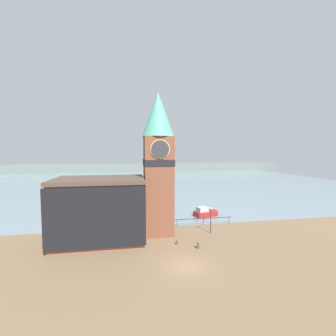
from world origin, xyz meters
The scene contains 10 objects.
ground_plane centered at (0.00, 0.00, 0.00)m, with size 160.00×160.00×0.00m, color brown.
water centered at (0.00, 73.08, 0.00)m, with size 160.00×120.00×0.00m.
far_shoreline centered at (0.00, 113.08, 2.50)m, with size 180.00×3.00×5.00m.
pier_railing centered at (6.27, 12.83, 0.94)m, with size 9.63×0.08×1.09m.
clock_tower centered at (-1.58, 10.29, 10.92)m, with size 4.69×4.69×20.57m.
pier_building centered at (-9.74, 8.89, 4.29)m, with size 11.87×8.00×8.54m.
boat_near centered at (8.15, 17.51, 0.67)m, with size 4.68×3.20×1.80m.
mooring_bollard_near centered at (0.24, 5.77, 0.35)m, with size 0.27×0.27×0.64m.
mooring_bollard_far centered at (2.61, 4.09, 0.46)m, with size 0.34×0.34×0.86m.
lamp_post centered at (6.04, 8.89, 2.71)m, with size 0.32×0.32×3.87m.
Camera 1 is at (-5.75, -22.09, 12.04)m, focal length 24.00 mm.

